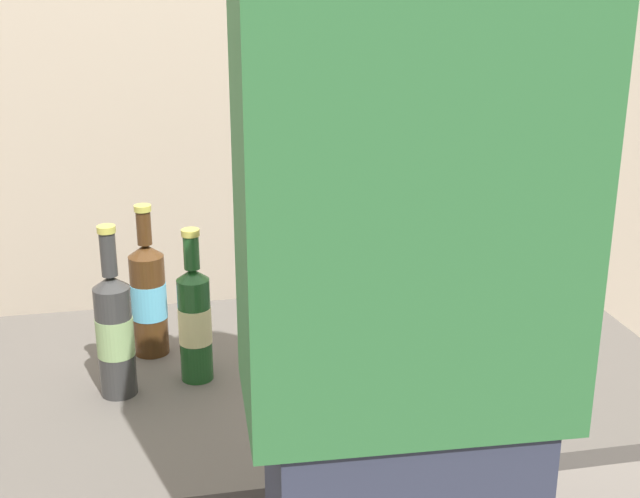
{
  "coord_description": "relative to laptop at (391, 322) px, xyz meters",
  "views": [
    {
      "loc": [
        -0.26,
        -1.55,
        1.53
      ],
      "look_at": [
        0.06,
        0.0,
        0.99
      ],
      "focal_mm": 49.02,
      "sensor_mm": 36.0,
      "label": 1
    }
  ],
  "objects": [
    {
      "name": "back_wall",
      "position": [
        -0.23,
        0.83,
        0.52
      ],
      "size": [
        6.0,
        0.1,
        2.6
      ],
      "primitive_type": "cube",
      "color": "tan",
      "rests_on": "ground"
    },
    {
      "name": "person_figure",
      "position": [
        -0.19,
        -0.69,
        0.2
      ],
      "size": [
        0.41,
        0.31,
        1.91
      ],
      "color": "#2D3347",
      "rests_on": "ground"
    },
    {
      "name": "laptop",
      "position": [
        0.0,
        0.0,
        0.0
      ],
      "size": [
        0.32,
        0.36,
        0.21
      ],
      "color": "#383D4C",
      "rests_on": "desk"
    },
    {
      "name": "beer_bottle_amber",
      "position": [
        -0.5,
        0.05,
        0.08
      ],
      "size": [
        0.07,
        0.07,
        0.32
      ],
      "color": "#472B14",
      "rests_on": "desk"
    },
    {
      "name": "beer_bottle_dark",
      "position": [
        -0.41,
        -0.09,
        0.08
      ],
      "size": [
        0.06,
        0.06,
        0.3
      ],
      "color": "#1E5123",
      "rests_on": "desk"
    },
    {
      "name": "desk",
      "position": [
        -0.23,
        -0.09,
        -0.17
      ],
      "size": [
        1.53,
        0.78,
        0.74
      ],
      "color": "#56514C",
      "rests_on": "ground"
    },
    {
      "name": "beer_bottle_green",
      "position": [
        -0.56,
        -0.12,
        0.08
      ],
      "size": [
        0.07,
        0.07,
        0.33
      ],
      "color": "#333333",
      "rests_on": "desk"
    }
  ]
}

